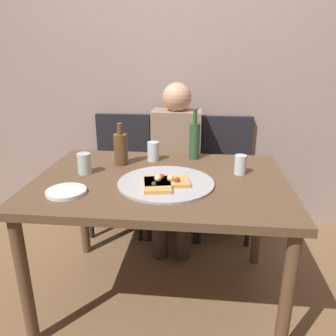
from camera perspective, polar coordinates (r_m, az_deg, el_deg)
ground_plane at (r=2.15m, az=-1.11°, el=-20.78°), size 8.00×8.00×0.00m
back_wall at (r=2.70m, az=1.59°, el=17.69°), size 6.00×0.10×2.60m
dining_table at (r=1.79m, az=-1.25°, el=-4.34°), size 1.32×0.92×0.75m
pizza_tray at (r=1.68m, az=-0.35°, el=-2.55°), size 0.49×0.49×0.01m
pizza_slice_last at (r=1.65m, az=-0.16°, el=-2.34°), size 0.24×0.17×0.05m
pizza_slice_extra at (r=1.64m, az=-1.73°, el=-2.58°), size 0.16×0.24×0.05m
wine_bottle at (r=2.05m, az=4.54°, el=4.83°), size 0.07×0.07×0.31m
beer_bottle at (r=1.96m, az=-8.05°, el=3.33°), size 0.08×0.08×0.25m
tumbler_near at (r=1.84m, az=12.22°, el=0.55°), size 0.06×0.06×0.11m
tumbler_far at (r=2.02m, az=-2.54°, el=2.85°), size 0.07×0.07×0.12m
wine_glass at (r=1.86m, az=-14.07°, el=0.73°), size 0.07×0.07×0.11m
plate_stack at (r=1.65m, az=-16.97°, el=-3.88°), size 0.19×0.19×0.02m
chair_left at (r=2.71m, az=-7.98°, el=0.53°), size 0.44×0.44×0.90m
chair_middle at (r=2.64m, az=1.53°, el=0.21°), size 0.44×0.44×0.90m
chair_right at (r=2.64m, az=9.31°, el=-0.06°), size 0.44×0.44×0.90m
guest_in_sweater at (r=2.46m, az=1.28°, el=1.84°), size 0.36×0.56×1.17m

